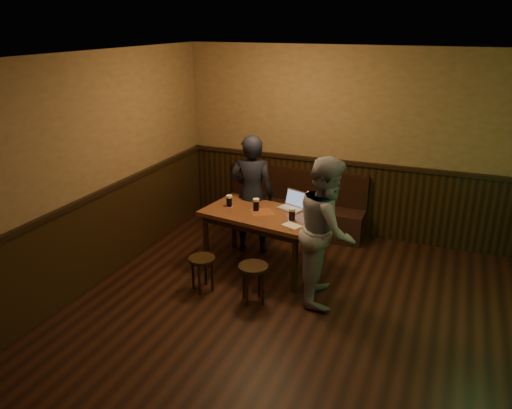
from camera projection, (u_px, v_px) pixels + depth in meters
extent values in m
cube|color=black|center=(273.00, 336.00, 5.26)|extent=(5.00, 6.00, 0.02)
cube|color=beige|center=(277.00, 59.00, 4.27)|extent=(5.00, 6.00, 0.02)
cube|color=#96714C|center=(345.00, 144.00, 7.37)|extent=(5.00, 0.02, 2.80)
cube|color=#96714C|center=(68.00, 182.00, 5.65)|extent=(0.02, 6.00, 2.80)
cube|color=black|center=(341.00, 198.00, 7.65)|extent=(4.98, 0.04, 1.10)
cube|color=black|center=(79.00, 250.00, 5.94)|extent=(0.04, 5.98, 1.10)
cube|color=black|center=(343.00, 162.00, 7.42)|extent=(4.98, 0.06, 0.06)
cube|color=black|center=(75.00, 205.00, 5.73)|extent=(0.06, 5.98, 0.06)
cube|color=black|center=(293.00, 218.00, 7.77)|extent=(2.20, 0.50, 0.45)
cube|color=black|center=(298.00, 185.00, 7.78)|extent=(2.20, 0.10, 0.50)
cube|color=brown|center=(262.00, 214.00, 6.43)|extent=(1.60, 1.06, 0.05)
cube|color=black|center=(262.00, 220.00, 6.46)|extent=(1.45, 0.92, 0.08)
cube|color=maroon|center=(262.00, 212.00, 6.42)|extent=(0.39, 0.39, 0.00)
cylinder|color=black|center=(206.00, 241.00, 6.61)|extent=(0.07, 0.07, 0.74)
cylinder|color=black|center=(234.00, 224.00, 7.16)|extent=(0.07, 0.07, 0.74)
cylinder|color=black|center=(295.00, 264.00, 5.98)|extent=(0.07, 0.07, 0.74)
cylinder|color=black|center=(318.00, 244.00, 6.52)|extent=(0.07, 0.07, 0.74)
cylinder|color=black|center=(202.00, 259.00, 6.01)|extent=(0.37, 0.37, 0.04)
cylinder|color=black|center=(212.00, 275.00, 6.06)|extent=(0.03, 0.03, 0.42)
cylinder|color=black|center=(206.00, 270.00, 6.19)|extent=(0.03, 0.03, 0.42)
cylinder|color=black|center=(193.00, 273.00, 6.11)|extent=(0.03, 0.03, 0.42)
cylinder|color=black|center=(199.00, 279.00, 5.97)|extent=(0.03, 0.03, 0.42)
cylinder|color=black|center=(253.00, 267.00, 5.74)|extent=(0.40, 0.40, 0.04)
cylinder|color=black|center=(263.00, 287.00, 5.75)|extent=(0.04, 0.04, 0.45)
cylinder|color=black|center=(259.00, 280.00, 5.93)|extent=(0.04, 0.04, 0.45)
cylinder|color=black|center=(244.00, 281.00, 5.89)|extent=(0.04, 0.04, 0.45)
cylinder|color=black|center=(247.00, 289.00, 5.71)|extent=(0.04, 0.04, 0.45)
cylinder|color=#B41634|center=(229.00, 207.00, 6.61)|extent=(0.10, 0.10, 0.00)
cylinder|color=silver|center=(229.00, 206.00, 6.61)|extent=(0.09, 0.09, 0.00)
cylinder|color=black|center=(229.00, 202.00, 6.58)|extent=(0.08, 0.08, 0.12)
cylinder|color=beige|center=(229.00, 196.00, 6.56)|extent=(0.08, 0.08, 0.03)
cylinder|color=#B41634|center=(256.00, 211.00, 6.47)|extent=(0.11, 0.11, 0.00)
cylinder|color=silver|center=(256.00, 210.00, 6.47)|extent=(0.09, 0.09, 0.00)
cylinder|color=black|center=(256.00, 206.00, 6.44)|extent=(0.08, 0.08, 0.13)
cylinder|color=beige|center=(256.00, 200.00, 6.42)|extent=(0.08, 0.08, 0.03)
cylinder|color=#B41634|center=(292.00, 220.00, 6.15)|extent=(0.10, 0.10, 0.00)
cylinder|color=silver|center=(292.00, 220.00, 6.15)|extent=(0.09, 0.09, 0.00)
cylinder|color=black|center=(292.00, 215.00, 6.13)|extent=(0.08, 0.08, 0.13)
cylinder|color=beige|center=(292.00, 209.00, 6.10)|extent=(0.08, 0.08, 0.03)
cube|color=silver|center=(290.00, 209.00, 6.52)|extent=(0.38, 0.32, 0.02)
cube|color=#B2B2B7|center=(290.00, 208.00, 6.51)|extent=(0.34, 0.27, 0.00)
cube|color=silver|center=(296.00, 198.00, 6.55)|extent=(0.32, 0.18, 0.21)
cube|color=#5773A2|center=(296.00, 198.00, 6.55)|extent=(0.29, 0.15, 0.18)
cube|color=silver|center=(292.00, 225.00, 6.01)|extent=(0.26, 0.23, 0.00)
imported|color=black|center=(252.00, 195.00, 6.89)|extent=(0.69, 0.53, 1.70)
imported|color=gray|center=(327.00, 230.00, 5.70)|extent=(0.83, 0.97, 1.73)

